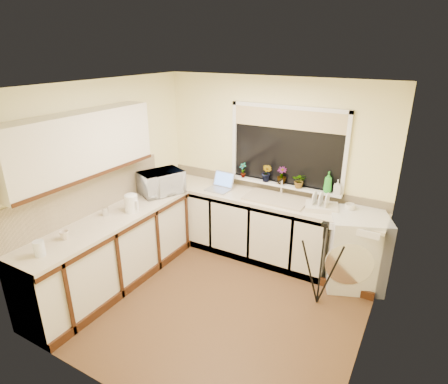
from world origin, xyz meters
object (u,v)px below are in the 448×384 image
laptop (221,185)px  glass_jug (39,248)px  kettle (131,204)px  dish_rack (321,207)px  plant_c (282,175)px  plant_a (243,170)px  plant_d (300,181)px  tripod (321,264)px  plant_b (267,173)px  washing_machine (355,250)px  cup_left (64,235)px  soap_bottle_green (328,182)px  steel_jar (105,211)px  cup_back (350,208)px  microwave (161,182)px  soap_bottle_clear (337,187)px

laptop → glass_jug: 2.51m
kettle → dish_rack: bearing=31.4°
dish_rack → plant_c: size_ratio=1.69×
plant_a → plant_d: (0.84, -0.01, -0.01)m
tripod → plant_d: bearing=143.1°
plant_b → washing_machine: bearing=-9.4°
cup_left → washing_machine: bearing=38.7°
soap_bottle_green → dish_rack: bearing=-88.3°
washing_machine → glass_jug: bearing=-158.0°
glass_jug → steel_jar: bearing=98.0°
dish_rack → plant_b: (-0.84, 0.20, 0.25)m
washing_machine → cup_back: 0.52m
kettle → plant_a: size_ratio=0.98×
laptop → cup_left: 2.20m
plant_b → tripod: bearing=-38.2°
washing_machine → microwave: bearing=170.2°
cup_left → plant_d: bearing=52.5°
washing_machine → cup_left: (-2.61, -2.09, 0.48)m
plant_a → plant_d: size_ratio=1.06×
plant_d → soap_bottle_green: bearing=4.6°
plant_d → soap_bottle_clear: plant_d is taller
laptop → steel_jar: bearing=-114.6°
soap_bottle_clear → kettle: bearing=-145.7°
steel_jar → laptop: bearing=62.4°
washing_machine → steel_jar: (-2.68, -1.45, 0.48)m
microwave → soap_bottle_green: bearing=-45.1°
plant_b → plant_d: 0.47m
laptop → soap_bottle_green: size_ratio=1.24×
tripod → laptop: bearing=177.4°
dish_rack → plant_b: plant_b is taller
soap_bottle_clear → cup_left: 3.24m
washing_machine → soap_bottle_green: size_ratio=3.42×
laptop → kettle: 1.34m
plant_b → plant_c: 0.21m
dish_rack → plant_a: size_ratio=1.83×
plant_d → tripod: bearing=-54.8°
washing_machine → cup_left: cup_left is taller
steel_jar → plant_a: 1.96m
soap_bottle_green → plant_a: bearing=-178.9°
plant_c → steel_jar: bearing=-132.8°
tripod → glass_jug: (-2.28, -1.81, 0.46)m
washing_machine → laptop: bearing=158.1°
washing_machine → plant_d: 1.11m
dish_rack → cup_back: 0.33m
steel_jar → plant_c: plant_c is taller
soap_bottle_green → soap_bottle_clear: soap_bottle_green is taller
steel_jar → cup_back: bearing=31.8°
laptop → glass_jug: size_ratio=2.21×
kettle → plant_d: 2.17m
kettle → plant_c: size_ratio=0.90×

